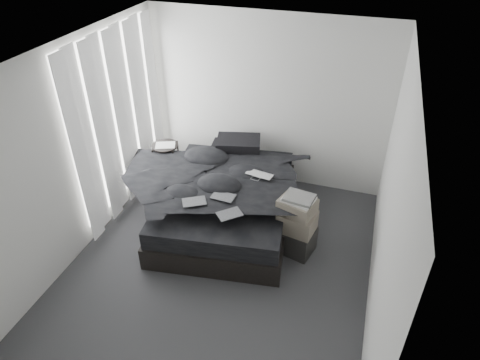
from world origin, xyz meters
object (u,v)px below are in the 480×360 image
(laptop, at_px, (258,172))
(box_lower, at_px, (295,239))
(side_stand, at_px, (167,166))
(bed, at_px, (227,211))

(laptop, xyz_separation_m, box_lower, (0.63, -0.41, -0.65))
(side_stand, height_order, box_lower, side_stand)
(laptop, height_order, box_lower, laptop)
(bed, relative_size, laptop, 6.24)
(laptop, distance_m, side_stand, 1.66)
(bed, xyz_separation_m, side_stand, (-1.14, 0.51, 0.22))
(bed, distance_m, laptop, 0.80)
(bed, bearing_deg, side_stand, 147.99)
(side_stand, bearing_deg, bed, -24.00)
(laptop, bearing_deg, box_lower, -23.33)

